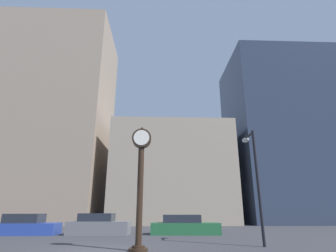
{
  "coord_description": "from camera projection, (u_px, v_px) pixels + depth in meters",
  "views": [
    {
      "loc": [
        2.48,
        -11.75,
        1.59
      ],
      "look_at": [
        3.35,
        10.8,
        8.89
      ],
      "focal_mm": 28.0,
      "sensor_mm": 36.0,
      "label": 1
    }
  ],
  "objects": [
    {
      "name": "car_blue",
      "position": [
        26.0,
        226.0,
        18.1
      ],
      "size": [
        4.29,
        1.87,
        1.38
      ],
      "rotation": [
        0.0,
        0.0,
        0.01
      ],
      "color": "#28429E",
      "rests_on": "ground_plane"
    },
    {
      "name": "building_tall_tower",
      "position": [
        53.0,
        119.0,
        37.27
      ],
      "size": [
        14.99,
        12.0,
        28.08
      ],
      "color": "gray",
      "rests_on": "ground_plane"
    },
    {
      "name": "street_lamp_right",
      "position": [
        253.0,
        166.0,
        13.51
      ],
      "size": [
        0.36,
        1.57,
        5.57
      ],
      "color": "black",
      "rests_on": "ground_plane"
    },
    {
      "name": "ground_plane",
      "position": [
        96.0,
        252.0,
        10.59
      ],
      "size": [
        200.0,
        200.0,
        0.0
      ],
      "primitive_type": "plane",
      "color": "#38383D"
    },
    {
      "name": "car_grey",
      "position": [
        99.0,
        225.0,
        18.19
      ],
      "size": [
        4.27,
        1.95,
        1.41
      ],
      "rotation": [
        0.0,
        0.0,
        -0.05
      ],
      "color": "slate",
      "rests_on": "ground_plane"
    },
    {
      "name": "street_clock",
      "position": [
        141.0,
        175.0,
        11.66
      ],
      "size": [
        0.88,
        0.8,
        5.33
      ],
      "color": "black",
      "rests_on": "ground_plane"
    },
    {
      "name": "building_glass_modern",
      "position": [
        281.0,
        136.0,
        37.79
      ],
      "size": [
        13.86,
        12.0,
        23.62
      ],
      "color": "#2D384C",
      "rests_on": "ground_plane"
    },
    {
      "name": "building_storefront_row",
      "position": [
        171.0,
        175.0,
        35.47
      ],
      "size": [
        15.11,
        12.0,
        12.36
      ],
      "color": "gray",
      "rests_on": "ground_plane"
    },
    {
      "name": "car_green",
      "position": [
        184.0,
        226.0,
        18.45
      ],
      "size": [
        4.85,
        2.04,
        1.31
      ],
      "rotation": [
        0.0,
        0.0,
        -0.04
      ],
      "color": "#236038",
      "rests_on": "ground_plane"
    }
  ]
}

